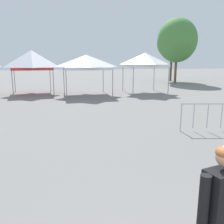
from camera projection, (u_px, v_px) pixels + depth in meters
The scene contains 7 objects.
canopy_tent_behind_left at pixel (32, 60), 18.81m from camera, with size 3.30×3.30×3.42m.
canopy_tent_behind_center at pixel (86, 62), 18.09m from camera, with size 3.52×3.52×3.06m.
canopy_tent_far_right at pixel (145, 60), 19.28m from camera, with size 3.13×3.13×3.23m.
person_foreground at pixel (221, 212), 2.54m from camera, with size 0.64×0.31×1.78m.
tree_behind_tents_center at pixel (177, 40), 27.29m from camera, with size 4.52×4.52×7.38m.
tree_behind_tents_left at pixel (172, 43), 30.17m from camera, with size 3.81×3.81×6.98m.
crowd_barrier_by_lift at pixel (208, 112), 8.87m from camera, with size 2.05×0.56×1.08m.
Camera 1 is at (-1.39, -0.95, 2.62)m, focal length 38.16 mm.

